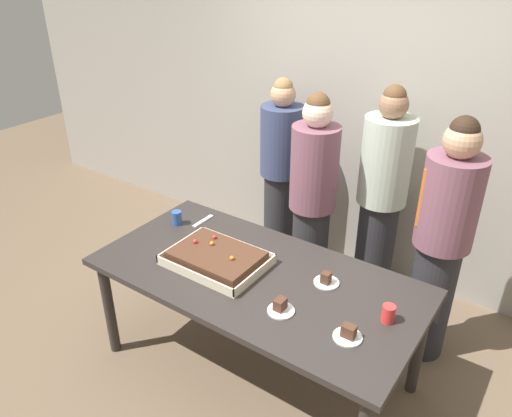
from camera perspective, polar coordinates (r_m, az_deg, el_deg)
The scene contains 14 objects.
ground_plane at distance 3.52m, azimuth 0.02°, elevation -17.80°, with size 12.00×12.00×0.00m, color brown.
interior_back_panel at distance 4.01m, azimuth 13.53°, elevation 12.46°, with size 8.00×0.12×3.00m, color #9E998E.
party_table at distance 3.06m, azimuth 0.03°, elevation -8.73°, with size 1.99×1.00×0.77m.
sheet_cake at distance 3.09m, azimuth -4.54°, elevation -5.67°, with size 0.60×0.44×0.11m.
plated_slice_near_left at distance 2.73m, azimuth 2.83°, elevation -11.26°, with size 0.15×0.15×0.07m.
plated_slice_near_right at distance 2.96m, azimuth 8.06°, elevation -8.17°, with size 0.15×0.15×0.08m.
plated_slice_far_left at distance 2.61m, azimuth 10.53°, elevation -13.97°, with size 0.15×0.15×0.08m.
drink_cup_nearest at distance 3.55m, azimuth -9.07°, elevation -1.07°, with size 0.07×0.07×0.10m, color #2D5199.
drink_cup_middle at distance 2.74m, azimuth 14.94°, elevation -11.60°, with size 0.07×0.07×0.10m, color red.
cake_server_utensil at distance 3.58m, azimuth -6.10°, elevation -1.42°, with size 0.03×0.20×0.01m, color silver.
person_serving_front at distance 3.67m, azimuth 6.49°, elevation 0.91°, with size 0.34×0.34×1.67m.
person_green_shirt_behind at distance 4.16m, azimuth 2.89°, elevation 4.13°, with size 0.35×0.35×1.63m.
person_striped_tie_right at distance 3.79m, azimuth 14.20°, elevation 1.36°, with size 0.36×0.36×1.71m.
person_far_right_suit at distance 3.33m, azimuth 20.52°, elevation -3.60°, with size 0.36×0.36×1.69m.
Camera 1 is at (1.40, -2.01, 2.53)m, focal length 34.86 mm.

